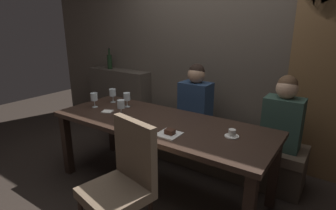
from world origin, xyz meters
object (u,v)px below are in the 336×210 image
Objects in this scene: espresso_cup at (232,134)px; chair_near_side at (124,177)px; banquette_bench at (193,143)px; wine_glass_near_left at (113,93)px; diner_redhead at (195,98)px; dining_table at (159,129)px; wine_glass_center_front at (94,97)px; diner_bearded at (283,115)px; wine_glass_near_right at (121,105)px; dessert_plate at (169,133)px; wine_glass_end_left at (127,97)px; wine_bottle_dark_red at (110,61)px.

chair_near_side is at bearing -124.36° from espresso_cup.
wine_glass_near_left reaches higher than banquette_bench.
banquette_bench is at bearing 98.09° from chair_near_side.
diner_redhead reaches higher than espresso_cup.
banquette_bench is at bearing 90.00° from dining_table.
dining_table is 0.89m from wine_glass_center_front.
chair_near_side reaches higher than banquette_bench.
diner_bearded is 4.48× the size of wine_glass_near_right.
dessert_plate is (0.27, -0.22, 0.10)m from dining_table.
wine_glass_center_front is 1.37× the size of espresso_cup.
diner_redhead is at bearing 106.12° from dessert_plate.
espresso_cup is at bearing 3.31° from wine_glass_center_front.
wine_glass_end_left is (-1.56, -0.54, 0.06)m from diner_bearded.
diner_redhead is 0.99m from diner_bearded.
wine_glass_end_left is at bearing 155.21° from dessert_plate.
diner_bearded is at bearing 52.36° from dessert_plate.
chair_near_side is 1.48m from diner_redhead.
diner_bearded is 2.25× the size of wine_bottle_dark_red.
wine_glass_end_left is at bearing -36.68° from wine_bottle_dark_red.
wine_glass_center_front is (-0.87, -0.05, 0.20)m from dining_table.
wine_glass_center_front is at bearing -138.05° from diner_redhead.
banquette_bench is 15.24× the size of wine_glass_near_left.
chair_near_side is 1.30m from wine_glass_center_front.
banquette_bench is 3.40× the size of diner_bearded.
dessert_plate is (-0.71, -0.93, -0.04)m from diner_bearded.
wine_glass_near_left is (0.03, 0.26, -0.00)m from wine_glass_center_front.
diner_bearded reaches higher than wine_glass_near_left.
wine_glass_near_left is 1.19m from dessert_plate.
banquette_bench is at bearing 40.93° from wine_glass_center_front.
wine_bottle_dark_red is at bearing 147.97° from dessert_plate.
banquette_bench is 1.00m from wine_glass_end_left.
espresso_cup is (1.14, 0.13, -0.09)m from wine_glass_near_right.
diner_redhead reaches higher than dessert_plate.
wine_bottle_dark_red is 1.72× the size of dessert_plate.
wine_glass_near_right reaches higher than dining_table.
dining_table is 0.47m from wine_glass_near_right.
dining_table is at bearing -90.00° from banquette_bench.
banquette_bench is at bearing -80.03° from diner_redhead.
wine_bottle_dark_red reaches higher than wine_glass_near_right.
wine_glass_near_right is at bearing 168.83° from dessert_plate.
chair_near_side is at bearing -97.73° from dessert_plate.
diner_bearded is at bearing 35.50° from dining_table.
diner_bearded is at bearing 15.26° from wine_glass_near_left.
wine_glass_center_front is at bearing -176.69° from espresso_cup.
dessert_plate is (0.27, -0.95, -0.05)m from diner_redhead.
wine_glass_near_right is (0.42, -0.29, 0.00)m from wine_glass_near_left.
wine_glass_center_front is at bearing 175.31° from wine_glass_near_right.
banquette_bench is at bearing -179.85° from diner_bearded.
wine_bottle_dark_red is at bearing 137.30° from wine_glass_near_left.
chair_near_side is 0.95m from espresso_cup.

